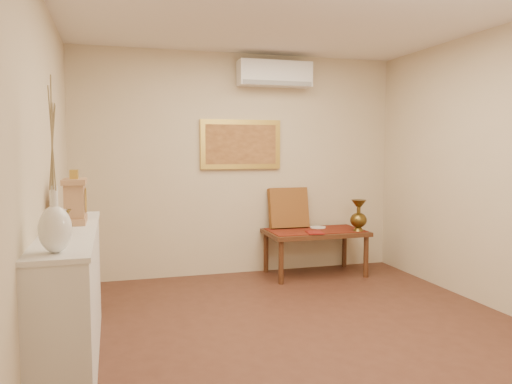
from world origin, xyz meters
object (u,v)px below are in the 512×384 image
object	(u,v)px
brass_urn_tall	(359,212)
display_ledge	(71,297)
white_vase	(53,167)
wooden_chest	(76,203)
mantel_clock	(75,200)
low_table	(315,236)

from	to	relation	value
brass_urn_tall	display_ledge	size ratio (longest dim) A/B	0.23
white_vase	wooden_chest	bearing A→B (deg)	89.57
mantel_clock	wooden_chest	bearing A→B (deg)	93.36
mantel_clock	display_ledge	bearing A→B (deg)	-95.07
mantel_clock	low_table	xyz separation A→B (m)	(2.65, 1.57, -0.67)
low_table	mantel_clock	bearing A→B (deg)	-149.27
display_ledge	mantel_clock	distance (m)	0.73
mantel_clock	brass_urn_tall	bearing A→B (deg)	23.63
brass_urn_tall	mantel_clock	world-z (taller)	mantel_clock
brass_urn_tall	wooden_chest	size ratio (longest dim) A/B	1.88
white_vase	brass_urn_tall	distance (m)	4.07
white_vase	brass_urn_tall	xyz separation A→B (m)	(3.15, 2.49, -0.66)
mantel_clock	low_table	distance (m)	3.15
white_vase	brass_urn_tall	world-z (taller)	white_vase
brass_urn_tall	display_ledge	xyz separation A→B (m)	(-3.15, -1.67, -0.30)
brass_urn_tall	wooden_chest	world-z (taller)	wooden_chest
white_vase	wooden_chest	world-z (taller)	white_vase
white_vase	mantel_clock	world-z (taller)	white_vase
mantel_clock	low_table	world-z (taller)	mantel_clock
white_vase	mantel_clock	bearing A→B (deg)	88.40
wooden_chest	low_table	world-z (taller)	wooden_chest
white_vase	display_ledge	distance (m)	1.26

